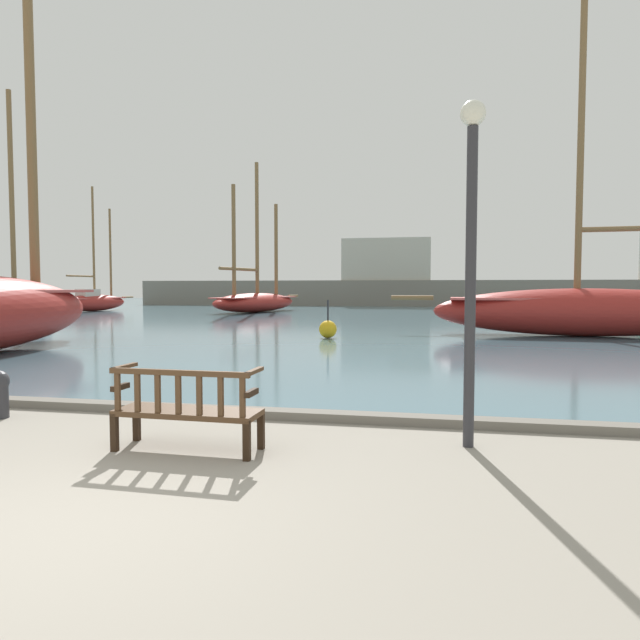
{
  "coord_description": "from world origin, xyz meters",
  "views": [
    {
      "loc": [
        2.85,
        -3.6,
        1.79
      ],
      "look_at": [
        0.1,
        10.0,
        1.0
      ],
      "focal_mm": 32.0,
      "sensor_mm": 36.0,
      "label": 1
    }
  ],
  "objects_px": {
    "sailboat_mid_starboard": "(584,309)",
    "lamp_post": "(471,237)",
    "sailboat_outer_starboard": "(256,299)",
    "park_bench": "(186,408)",
    "sailboat_far_port": "(93,301)",
    "channel_buoy": "(328,329)"
  },
  "relations": [
    {
      "from": "channel_buoy",
      "to": "lamp_post",
      "type": "bearing_deg",
      "value": -72.39
    },
    {
      "from": "park_bench",
      "to": "sailboat_far_port",
      "type": "xyz_separation_m",
      "value": [
        -21.84,
        31.74,
        0.38
      ]
    },
    {
      "from": "sailboat_outer_starboard",
      "to": "sailboat_far_port",
      "type": "xyz_separation_m",
      "value": [
        -12.19,
        -0.67,
        -0.12
      ]
    },
    {
      "from": "park_bench",
      "to": "sailboat_far_port",
      "type": "relative_size",
      "value": 0.18
    },
    {
      "from": "sailboat_far_port",
      "to": "channel_buoy",
      "type": "distance_m",
      "value": 27.98
    },
    {
      "from": "sailboat_outer_starboard",
      "to": "channel_buoy",
      "type": "height_order",
      "value": "sailboat_outer_starboard"
    },
    {
      "from": "park_bench",
      "to": "channel_buoy",
      "type": "relative_size",
      "value": 1.24
    },
    {
      "from": "sailboat_outer_starboard",
      "to": "park_bench",
      "type": "bearing_deg",
      "value": -73.41
    },
    {
      "from": "sailboat_mid_starboard",
      "to": "lamp_post",
      "type": "xyz_separation_m",
      "value": [
        -4.78,
        -14.96,
        1.31
      ]
    },
    {
      "from": "sailboat_outer_starboard",
      "to": "sailboat_mid_starboard",
      "type": "relative_size",
      "value": 0.8
    },
    {
      "from": "sailboat_mid_starboard",
      "to": "lamp_post",
      "type": "bearing_deg",
      "value": -107.73
    },
    {
      "from": "sailboat_outer_starboard",
      "to": "lamp_post",
      "type": "distance_m",
      "value": 34.09
    },
    {
      "from": "lamp_post",
      "to": "sailboat_outer_starboard",
      "type": "bearing_deg",
      "value": 111.86
    },
    {
      "from": "sailboat_far_port",
      "to": "lamp_post",
      "type": "height_order",
      "value": "sailboat_far_port"
    },
    {
      "from": "sailboat_mid_starboard",
      "to": "sailboat_far_port",
      "type": "bearing_deg",
      "value": 151.67
    },
    {
      "from": "park_bench",
      "to": "sailboat_far_port",
      "type": "bearing_deg",
      "value": 124.53
    },
    {
      "from": "sailboat_mid_starboard",
      "to": "channel_buoy",
      "type": "distance_m",
      "value": 9.11
    },
    {
      "from": "sailboat_far_port",
      "to": "lamp_post",
      "type": "bearing_deg",
      "value": -51.21
    },
    {
      "from": "sailboat_outer_starboard",
      "to": "lamp_post",
      "type": "bearing_deg",
      "value": -68.14
    },
    {
      "from": "sailboat_far_port",
      "to": "channel_buoy",
      "type": "xyz_separation_m",
      "value": [
        20.94,
        -18.55,
        -0.46
      ]
    },
    {
      "from": "lamp_post",
      "to": "channel_buoy",
      "type": "relative_size",
      "value": 2.94
    },
    {
      "from": "park_bench",
      "to": "lamp_post",
      "type": "relative_size",
      "value": 0.42
    }
  ]
}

